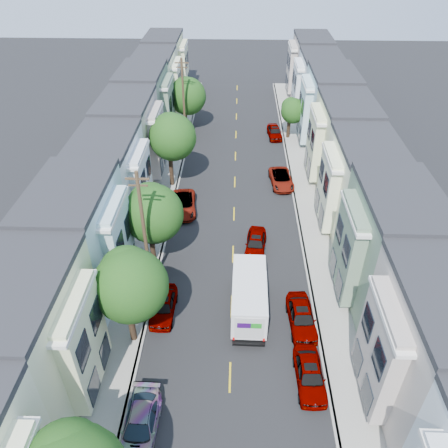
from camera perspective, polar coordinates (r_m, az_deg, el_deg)
name	(u,v)px	position (r m, az deg, el deg)	size (l,w,h in m)	color
ground	(232,306)	(32.84, 1.01, -10.72)	(160.00, 160.00, 0.00)	black
road_slab	(234,197)	(44.46, 1.37, 3.54)	(12.00, 70.00, 0.02)	black
curb_left	(175,196)	(44.86, -6.40, 3.72)	(0.30, 70.00, 0.15)	gray
curb_right	(294,198)	(44.82, 9.14, 3.43)	(0.30, 70.00, 0.15)	gray
sidewalk_left	(162,195)	(45.06, -8.04, 3.74)	(2.60, 70.00, 0.15)	gray
sidewalk_right	(307,198)	(45.01, 10.78, 3.38)	(2.60, 70.00, 0.15)	gray
centerline	(234,197)	(44.47, 1.37, 3.52)	(0.12, 70.00, 0.01)	gold
townhouse_row_left	(126,195)	(45.88, -12.72, 3.68)	(5.00, 70.00, 8.50)	#F9FECB
townhouse_row_right	(345,199)	(45.81, 15.48, 3.15)	(5.00, 70.00, 8.50)	#F9FECB
tree_b	(129,286)	(27.71, -12.27, -7.90)	(4.70, 4.70, 7.44)	black
tree_c	(152,214)	(34.21, -9.36, 1.30)	(4.70, 4.70, 7.05)	black
tree_d	(172,137)	(44.16, -6.85, 11.17)	(4.70, 4.70, 7.88)	black
tree_e	(187,96)	(57.53, -4.89, 16.28)	(4.70, 4.70, 6.90)	black
tree_far_r	(292,111)	(55.97, 8.93, 14.35)	(3.07, 3.07, 5.14)	black
utility_pole_near	(144,233)	(31.53, -10.35, -1.18)	(1.60, 0.26, 10.00)	#42301E
utility_pole_far	(184,101)	(54.24, -5.29, 15.70)	(1.60, 0.26, 10.00)	#42301E
fedex_truck	(249,296)	(31.27, 3.30, -9.37)	(2.42, 6.28, 3.01)	silver
lead_sedan	(256,243)	(37.29, 4.16, -2.53)	(1.70, 4.43, 1.44)	black
parked_left_b	(140,426)	(27.00, -10.90, -24.50)	(1.93, 4.60, 1.38)	black
parked_left_c	(164,306)	(32.19, -7.91, -10.57)	(1.68, 4.38, 1.42)	#9297A3
parked_left_d	(183,205)	(42.22, -5.34, 2.54)	(2.33, 5.05, 1.40)	#5A090B
parked_right_a	(310,375)	(28.77, 11.15, -18.74)	(1.73, 4.52, 1.47)	#393939
parked_right_b	(302,317)	(31.60, 10.09, -11.87)	(1.80, 4.70, 1.52)	white
parked_right_c	(281,179)	(46.60, 7.49, 5.81)	(2.20, 4.77, 1.32)	black
parked_right_d	(274,132)	(57.10, 6.61, 11.86)	(1.65, 4.30, 1.39)	black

